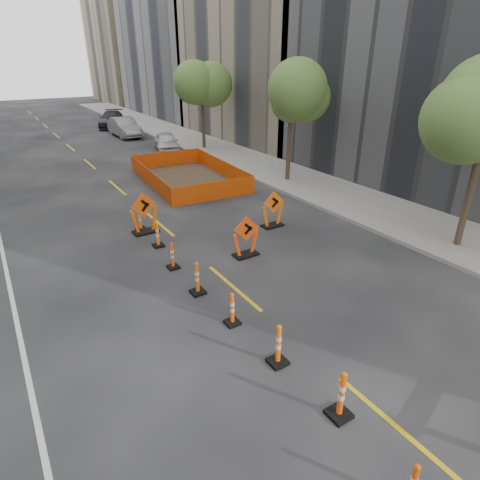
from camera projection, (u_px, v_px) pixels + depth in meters
ground_plane at (324, 365)px, 9.18m from camera, size 140.00×140.00×0.00m
sidewalk_right at (295, 179)px, 22.71m from camera, size 4.00×90.00×0.15m
bld_right_c at (284, 47)px, 32.73m from camera, size 12.00×16.00×14.00m
bld_right_d at (193, 19)px, 44.05m from camera, size 12.00×18.00×20.00m
bld_right_e at (139, 43)px, 59.01m from camera, size 12.00×14.00×16.00m
tree_r_b at (291, 96)px, 20.55m from camera, size 2.80×2.80×5.95m
tree_r_c at (202, 85)px, 28.23m from camera, size 2.80×2.80×5.95m
channelizer_2 at (341, 395)px, 7.67m from camera, size 0.44×0.44×1.11m
channelizer_3 at (278, 345)px, 9.03m from camera, size 0.42×0.42×1.07m
channelizer_4 at (232, 309)px, 10.40m from camera, size 0.37×0.37×0.95m
channelizer_5 at (197, 278)px, 11.75m from camera, size 0.41×0.41×1.04m
channelizer_6 at (172, 255)px, 13.18m from camera, size 0.37×0.37×0.94m
channelizer_7 at (157, 234)px, 14.67m from camera, size 0.39×0.39×0.98m
channelizer_8 at (140, 218)px, 16.06m from camera, size 0.40×0.40×1.01m
chevron_sign_left at (144, 213)px, 15.69m from camera, size 1.20×0.81×1.68m
chevron_sign_center at (246, 236)px, 13.89m from camera, size 1.10×0.80×1.50m
chevron_sign_right at (273, 209)px, 16.30m from camera, size 1.07×0.71×1.52m
safety_fence at (187, 173)px, 22.40m from camera, size 4.91×7.72×0.93m
parked_car_near at (167, 142)px, 29.28m from camera, size 2.61×4.20×1.33m
parked_car_mid at (124, 127)px, 34.49m from camera, size 1.71×4.81×1.58m
parked_car_far at (112, 119)px, 39.00m from camera, size 3.90×5.50×1.48m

